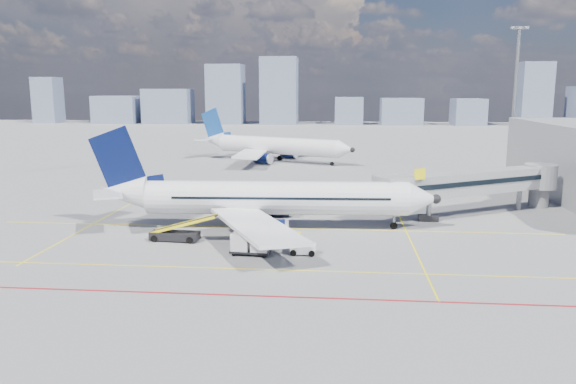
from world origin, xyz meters
name	(u,v)px	position (x,y,z in m)	size (l,w,h in m)	color
ground	(263,249)	(0.00, 0.00, 0.00)	(420.00, 420.00, 0.00)	gray
apron_markings	(251,261)	(-0.58, -3.91, 0.01)	(90.00, 35.12, 0.01)	#FFE90D
jet_bridge	(480,183)	(23.51, 16.91, 3.74)	(23.55, 15.78, 6.30)	gray
floodlight_mast_ne	(515,95)	(38.00, 55.00, 13.59)	(3.20, 0.61, 25.45)	gray
distant_skyline	(312,101)	(-4.74, 190.00, 9.51)	(246.02, 15.18, 27.89)	slate
main_aircraft	(262,198)	(-1.20, 7.93, 3.22)	(37.07, 32.28, 10.89)	white
second_aircraft	(271,146)	(-6.92, 63.99, 3.23)	(34.19, 28.84, 10.73)	white
baggage_tug	(302,246)	(3.69, -1.44, 0.75)	(2.31, 1.45, 1.56)	white
cargo_dolly	(250,243)	(-0.88, -1.95, 1.07)	(3.70, 1.89, 1.96)	black
belt_loader	(176,234)	(-8.85, 2.06, 0.72)	(6.87, 2.17, 2.77)	black
ramp_worker	(300,242)	(3.48, -0.78, 0.97)	(0.71, 0.46, 1.94)	#E6F319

